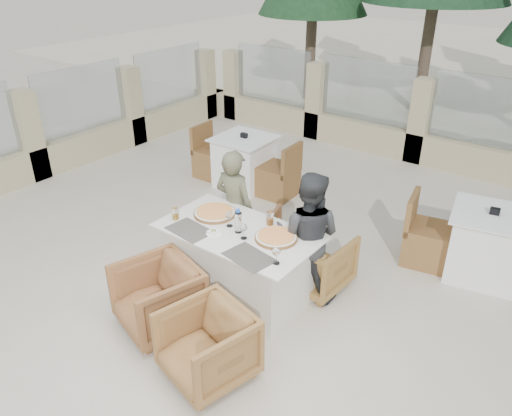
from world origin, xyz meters
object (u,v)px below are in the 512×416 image
Objects in this scene: beer_glass_right at (270,218)px; diner_right at (308,237)px; beer_glass_left at (175,214)px; bg_table_a at (244,162)px; bg_table_b at (486,245)px; wine_glass_centre at (229,218)px; wine_glass_corner at (276,255)px; armchair_near_right at (207,346)px; olive_dish at (214,232)px; wine_glass_near at (244,230)px; pizza_left at (215,212)px; armchair_near_left at (158,297)px; diner_left at (235,208)px; armchair_far_left at (247,231)px; dining_table at (238,263)px; water_bottle at (238,221)px; pizza_right at (276,237)px; armchair_far_right at (316,261)px.

diner_right is at bearing 19.60° from beer_glass_right.
beer_glass_left is at bearing 10.86° from diner_right.
bg_table_a is 1.00× the size of bg_table_b.
wine_glass_centre is at bearing -148.47° from bg_table_b.
armchair_near_right is (-0.14, -0.80, -0.54)m from wine_glass_corner.
olive_dish is 0.07× the size of bg_table_b.
diner_right is at bearing 50.81° from wine_glass_near.
olive_dish is 1.17m from armchair_near_right.
pizza_left is at bearing 142.05° from armchair_near_right.
armchair_near_left is at bearing -102.10° from olive_dish.
olive_dish is at bearing -97.65° from wine_glass_centre.
olive_dish is (0.25, -0.30, -0.01)m from pizza_left.
armchair_near_right is 1.83m from diner_left.
olive_dish is at bearing -124.43° from beer_glass_right.
pizza_left is 0.76m from armchair_far_left.
armchair_near_left is (-0.30, -0.85, -0.05)m from dining_table.
bg_table_b is (1.39, 1.47, -0.31)m from diner_right.
bg_table_a is (-1.33, 3.01, 0.05)m from armchair_near_left.
pizza_left is 3.41× the size of beer_glass_left.
armchair_near_right is (0.79, -0.19, -0.01)m from armchair_near_left.
water_bottle is 1.93× the size of beer_glass_left.
wine_glass_near reaches higher than olive_dish.
diner_left is at bearing -20.17° from diner_right.
olive_dish reaches higher than dining_table.
beer_glass_right reaches higher than beer_glass_left.
dining_table reaches higher than armchair_near_right.
beer_glass_left is at bearing -178.09° from olive_dish.
pizza_right is at bearing -141.39° from bg_table_b.
pizza_right is 3.76× the size of olive_dish.
diner_left is 0.83× the size of bg_table_a.
water_bottle is at bearing 23.03° from diner_right.
diner_left reaches higher than wine_glass_corner.
water_bottle is at bearing 86.24° from armchair_near_left.
bg_table_b is at bearing 77.89° from armchair_near_right.
diner_left reaches higher than dining_table.
armchair_near_left is at bearing 79.92° from armchair_far_left.
wine_glass_corner is at bearing -20.10° from water_bottle.
diner_right reaches higher than wine_glass_centre.
bg_table_a is at bearing 137.64° from armchair_near_right.
pizza_right is at bearing 16.06° from beer_glass_left.
dining_table reaches higher than armchair_near_left.
wine_glass_near is 0.27× the size of armchair_far_right.
beer_glass_left reaches higher than pizza_right.
dining_table is at bearing 130.57° from diner_left.
armchair_far_left is 1.95m from armchair_near_right.
bg_table_b is at bearing 37.29° from pizza_left.
beer_glass_left is 0.08× the size of bg_table_a.
diner_left reaches higher than armchair_far_left.
bg_table_b is (2.34, 1.79, -0.41)m from pizza_left.
dining_table is at bearing 50.40° from olive_dish.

